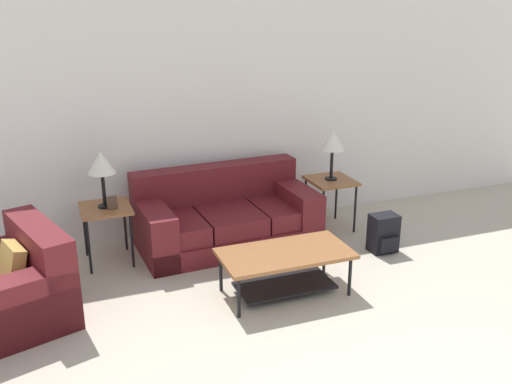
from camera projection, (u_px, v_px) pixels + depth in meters
name	position (u px, v px, depth m)	size (l,w,h in m)	color
wall_back	(226.00, 117.00, 6.56)	(9.05, 0.06, 2.60)	white
couch	(226.00, 218.00, 6.30)	(1.97, 1.07, 0.82)	maroon
armchair	(6.00, 290.00, 4.77)	(1.26, 1.31, 0.80)	maroon
coffee_table	(285.00, 263.00, 5.20)	(1.20, 0.62, 0.42)	#935B33
side_table_left	(106.00, 213.00, 5.77)	(0.50, 0.53, 0.60)	#935B33
side_table_right	(331.00, 185.00, 6.63)	(0.50, 0.53, 0.60)	#935B33
table_lamp_left	(101.00, 164.00, 5.60)	(0.28, 0.28, 0.58)	black
table_lamp_right	(333.00, 142.00, 6.47)	(0.28, 0.28, 0.58)	black
backpack	(384.00, 234.00, 6.11)	(0.29, 0.28, 0.42)	black
picture_frame	(112.00, 203.00, 5.68)	(0.10, 0.04, 0.13)	#4C3828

